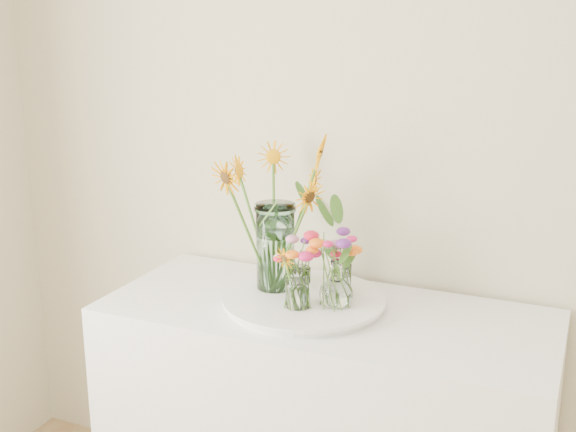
# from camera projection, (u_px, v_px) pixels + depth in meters

# --- Properties ---
(tray) EXTENTS (0.49, 0.49, 0.02)m
(tray) POSITION_uv_depth(u_px,v_px,m) (304.00, 302.00, 2.27)
(tray) COLOR white
(tray) RESTS_ON counter
(mason_jar) EXTENTS (0.12, 0.12, 0.29)m
(mason_jar) POSITION_uv_depth(u_px,v_px,m) (275.00, 247.00, 2.31)
(mason_jar) COLOR silver
(mason_jar) RESTS_ON tray
(sunflower_bouquet) EXTENTS (0.61, 0.61, 0.52)m
(sunflower_bouquet) POSITION_uv_depth(u_px,v_px,m) (275.00, 212.00, 2.28)
(sunflower_bouquet) COLOR #F49C05
(sunflower_bouquet) RESTS_ON tray
(small_vase_a) EXTENTS (0.08, 0.08, 0.13)m
(small_vase_a) POSITION_uv_depth(u_px,v_px,m) (298.00, 288.00, 2.17)
(small_vase_a) COLOR white
(small_vase_a) RESTS_ON tray
(wildflower_posy_a) EXTENTS (0.19, 0.19, 0.22)m
(wildflower_posy_a) POSITION_uv_depth(u_px,v_px,m) (298.00, 274.00, 2.16)
(wildflower_posy_a) COLOR orange
(wildflower_posy_a) RESTS_ON tray
(small_vase_b) EXTENTS (0.12, 0.12, 0.15)m
(small_vase_b) POSITION_uv_depth(u_px,v_px,m) (336.00, 284.00, 2.18)
(small_vase_b) COLOR white
(small_vase_b) RESTS_ON tray
(wildflower_posy_b) EXTENTS (0.21, 0.21, 0.24)m
(wildflower_posy_b) POSITION_uv_depth(u_px,v_px,m) (336.00, 270.00, 2.17)
(wildflower_posy_b) COLOR orange
(wildflower_posy_b) RESTS_ON tray
(small_vase_c) EXTENTS (0.07, 0.07, 0.10)m
(small_vase_c) POSITION_uv_depth(u_px,v_px,m) (342.00, 280.00, 2.28)
(small_vase_c) COLOR white
(small_vase_c) RESTS_ON tray
(wildflower_posy_c) EXTENTS (0.19, 0.19, 0.19)m
(wildflower_posy_c) POSITION_uv_depth(u_px,v_px,m) (342.00, 266.00, 2.27)
(wildflower_posy_c) COLOR orange
(wildflower_posy_c) RESTS_ON tray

